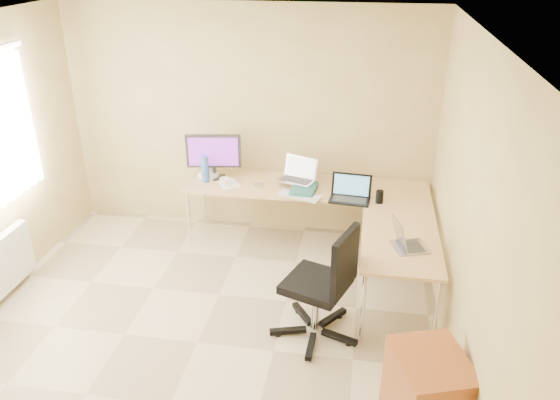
% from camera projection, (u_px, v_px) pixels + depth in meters
% --- Properties ---
extents(floor, '(4.50, 4.50, 0.00)m').
position_uv_depth(floor, '(197.00, 342.00, 4.76)').
color(floor, '#C5B591').
rests_on(floor, ground).
extents(ceiling, '(4.50, 4.50, 0.00)m').
position_uv_depth(ceiling, '(172.00, 34.00, 3.64)').
color(ceiling, white).
rests_on(ceiling, ground).
extents(wall_back, '(4.50, 0.00, 4.50)m').
position_uv_depth(wall_back, '(249.00, 122.00, 6.20)').
color(wall_back, '#C7BB81').
rests_on(wall_back, ground).
extents(wall_right, '(0.00, 4.50, 4.50)m').
position_uv_depth(wall_right, '(470.00, 230.00, 3.89)').
color(wall_right, '#C7BB81').
rests_on(wall_right, ground).
extents(desk_main, '(2.65, 0.70, 0.73)m').
position_uv_depth(desk_main, '(306.00, 216.00, 6.14)').
color(desk_main, tan).
rests_on(desk_main, ground).
extents(desk_return, '(0.70, 1.30, 0.73)m').
position_uv_depth(desk_return, '(397.00, 271.00, 5.11)').
color(desk_return, tan).
rests_on(desk_return, ground).
extents(monitor, '(0.63, 0.29, 0.52)m').
position_uv_depth(monitor, '(214.00, 157.00, 6.07)').
color(monitor, black).
rests_on(monitor, desk_main).
extents(book_stack, '(0.28, 0.36, 0.06)m').
position_uv_depth(book_stack, '(304.00, 189.00, 5.84)').
color(book_stack, '#1D564E').
rests_on(book_stack, desk_main).
extents(laptop_center, '(0.47, 0.41, 0.25)m').
position_uv_depth(laptop_center, '(297.00, 170.00, 5.92)').
color(laptop_center, '#9EA0B4').
rests_on(laptop_center, desk_main).
extents(laptop_black, '(0.44, 0.34, 0.26)m').
position_uv_depth(laptop_black, '(350.00, 189.00, 5.60)').
color(laptop_black, black).
rests_on(laptop_black, desk_main).
extents(keyboard, '(0.47, 0.28, 0.02)m').
position_uv_depth(keyboard, '(299.00, 196.00, 5.73)').
color(keyboard, silver).
rests_on(keyboard, desk_main).
extents(mouse, '(0.11, 0.07, 0.04)m').
position_uv_depth(mouse, '(317.00, 197.00, 5.69)').
color(mouse, white).
rests_on(mouse, desk_main).
extents(mug, '(0.13, 0.13, 0.09)m').
position_uv_depth(mug, '(224.00, 182.00, 5.97)').
color(mug, white).
rests_on(mug, desk_main).
extents(cd_stack, '(0.15, 0.15, 0.03)m').
position_uv_depth(cd_stack, '(259.00, 185.00, 5.97)').
color(cd_stack, silver).
rests_on(cd_stack, desk_main).
extents(water_bottle, '(0.11, 0.11, 0.30)m').
position_uv_depth(water_bottle, '(205.00, 169.00, 6.03)').
color(water_bottle, '#345EA7').
rests_on(water_bottle, desk_main).
extents(papers, '(0.31, 0.34, 0.01)m').
position_uv_depth(papers, '(229.00, 183.00, 6.04)').
color(papers, white).
rests_on(papers, desk_main).
extents(white_box, '(0.23, 0.20, 0.07)m').
position_uv_depth(white_box, '(208.00, 175.00, 6.17)').
color(white_box, white).
rests_on(white_box, desk_main).
extents(desk_fan, '(0.27, 0.27, 0.30)m').
position_uv_depth(desk_fan, '(211.00, 161.00, 6.26)').
color(desk_fan, silver).
rests_on(desk_fan, desk_main).
extents(black_cup, '(0.10, 0.10, 0.13)m').
position_uv_depth(black_cup, '(380.00, 197.00, 5.58)').
color(black_cup, black).
rests_on(black_cup, desk_main).
extents(laptop_return, '(0.41, 0.37, 0.23)m').
position_uv_depth(laptop_return, '(411.00, 236.00, 4.74)').
color(laptop_return, '#9999AF').
rests_on(laptop_return, desk_return).
extents(office_chair, '(0.84, 0.84, 1.09)m').
position_uv_depth(office_chair, '(316.00, 286.00, 4.66)').
color(office_chair, black).
rests_on(office_chair, ground).
extents(radiator, '(0.09, 0.80, 0.55)m').
position_uv_depth(radiator, '(4.00, 264.00, 5.26)').
color(radiator, white).
rests_on(radiator, ground).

